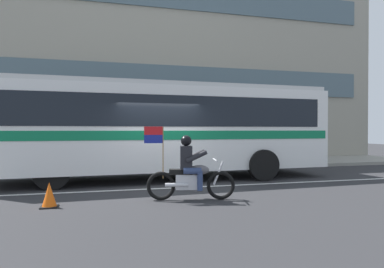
{
  "coord_description": "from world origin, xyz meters",
  "views": [
    {
      "loc": [
        -1.63,
        -10.19,
        1.7
      ],
      "look_at": [
        0.92,
        -0.41,
        1.57
      ],
      "focal_mm": 31.47,
      "sensor_mm": 36.0,
      "label": 1
    }
  ],
  "objects": [
    {
      "name": "lane_center_stripe",
      "position": [
        0.0,
        -0.6,
        0.0
      ],
      "size": [
        26.6,
        0.14,
        0.01
      ],
      "primitive_type": "cube",
      "color": "silver",
      "rests_on": "ground_plane"
    },
    {
      "name": "ground_plane",
      "position": [
        0.0,
        0.0,
        0.0
      ],
      "size": [
        60.0,
        60.0,
        0.0
      ],
      "primitive_type": "plane",
      "color": "#2B2B2D"
    },
    {
      "name": "transit_bus",
      "position": [
        0.4,
        1.19,
        1.88
      ],
      "size": [
        11.31,
        3.02,
        3.22
      ],
      "color": "white",
      "rests_on": "ground_plane"
    },
    {
      "name": "office_building_facade",
      "position": [
        0.0,
        7.39,
        6.2
      ],
      "size": [
        28.0,
        0.89,
        12.39
      ],
      "color": "gray",
      "rests_on": "ground_plane"
    },
    {
      "name": "traffic_cone",
      "position": [
        -2.8,
        -2.31,
        0.26
      ],
      "size": [
        0.36,
        0.36,
        0.55
      ],
      "color": "#EA590F",
      "rests_on": "ground_plane"
    },
    {
      "name": "motorcycle_with_rider",
      "position": [
        0.37,
        -2.34,
        0.67
      ],
      "size": [
        2.17,
        0.72,
        1.78
      ],
      "color": "black",
      "rests_on": "ground_plane"
    },
    {
      "name": "sidewalk_curb",
      "position": [
        0.0,
        5.1,
        0.07
      ],
      "size": [
        28.0,
        3.8,
        0.15
      ],
      "primitive_type": "cube",
      "color": "gray",
      "rests_on": "ground_plane"
    }
  ]
}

